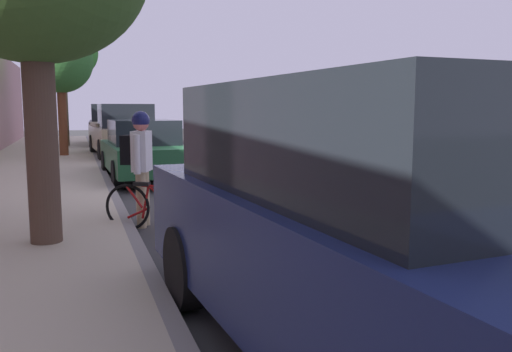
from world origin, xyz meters
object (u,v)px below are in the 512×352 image
(street_tree_near_cyclist, at_px, (62,53))
(street_tree_mid_block, at_px, (60,62))
(bicycle_at_curb, at_px, (160,207))
(parked_suv_black_nearest, at_px, (111,125))
(parked_pickup_tan_second, at_px, (123,134))
(parked_suv_dark_blue_far, at_px, (360,222))
(parked_sedan_green_mid, at_px, (144,150))
(cyclist_with_backpack, at_px, (140,156))

(street_tree_near_cyclist, distance_m, street_tree_mid_block, 5.20)
(bicycle_at_curb, bearing_deg, street_tree_near_cyclist, -84.98)
(parked_suv_black_nearest, relative_size, parked_pickup_tan_second, 0.89)
(parked_suv_black_nearest, bearing_deg, parked_suv_dark_blue_far, 90.62)
(parked_sedan_green_mid, xyz_separation_m, cyclist_with_backpack, (0.71, 5.39, 0.33))
(parked_suv_dark_blue_far, bearing_deg, cyclist_with_backpack, -79.26)
(parked_suv_black_nearest, height_order, street_tree_mid_block, street_tree_mid_block)
(bicycle_at_curb, relative_size, street_tree_near_cyclist, 0.29)
(parked_suv_dark_blue_far, bearing_deg, bicycle_at_curb, -80.94)
(parked_pickup_tan_second, relative_size, parked_sedan_green_mid, 1.21)
(parked_suv_dark_blue_far, height_order, cyclist_with_backpack, parked_suv_dark_blue_far)
(parked_sedan_green_mid, distance_m, street_tree_near_cyclist, 12.23)
(bicycle_at_curb, xyz_separation_m, street_tree_mid_block, (1.53, -12.28, 3.04))
(bicycle_at_curb, height_order, street_tree_mid_block, street_tree_mid_block)
(bicycle_at_curb, distance_m, street_tree_mid_block, 12.74)
(parked_suv_black_nearest, xyz_separation_m, street_tree_near_cyclist, (2.00, 0.51, 3.19))
(parked_suv_black_nearest, height_order, street_tree_near_cyclist, street_tree_near_cyclist)
(parked_pickup_tan_second, height_order, bicycle_at_curb, parked_pickup_tan_second)
(parked_sedan_green_mid, distance_m, cyclist_with_backpack, 5.45)
(parked_suv_dark_blue_far, distance_m, street_tree_near_cyclist, 22.24)
(parked_suv_black_nearest, relative_size, street_tree_mid_block, 1.08)
(parked_sedan_green_mid, distance_m, parked_suv_dark_blue_far, 10.34)
(parked_pickup_tan_second, bearing_deg, street_tree_mid_block, -12.67)
(parked_pickup_tan_second, height_order, parked_suv_dark_blue_far, parked_suv_dark_blue_far)
(parked_pickup_tan_second, distance_m, parked_suv_dark_blue_far, 16.31)
(parked_suv_dark_blue_far, bearing_deg, parked_sedan_green_mid, -88.73)
(bicycle_at_curb, distance_m, street_tree_near_cyclist, 17.90)
(cyclist_with_backpack, bearing_deg, parked_sedan_green_mid, -97.47)
(parked_suv_black_nearest, distance_m, street_tree_near_cyclist, 3.80)
(street_tree_near_cyclist, bearing_deg, parked_pickup_tan_second, 109.86)
(parked_suv_dark_blue_far, height_order, street_tree_near_cyclist, street_tree_near_cyclist)
(bicycle_at_curb, bearing_deg, parked_sedan_green_mid, -94.74)
(parked_sedan_green_mid, height_order, street_tree_mid_block, street_tree_mid_block)
(parked_sedan_green_mid, relative_size, parked_suv_dark_blue_far, 0.92)
(parked_suv_black_nearest, height_order, parked_pickup_tan_second, parked_suv_black_nearest)
(bicycle_at_curb, bearing_deg, parked_suv_black_nearest, -91.51)
(parked_suv_dark_blue_far, xyz_separation_m, street_tree_near_cyclist, (2.24, -21.89, 3.19))
(bicycle_at_curb, height_order, street_tree_near_cyclist, street_tree_near_cyclist)
(parked_suv_black_nearest, relative_size, bicycle_at_curb, 3.13)
(parked_pickup_tan_second, height_order, street_tree_near_cyclist, street_tree_near_cyclist)
(parked_sedan_green_mid, bearing_deg, parked_suv_black_nearest, -89.94)
(parked_pickup_tan_second, xyz_separation_m, cyclist_with_backpack, (0.71, 11.36, 0.18))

